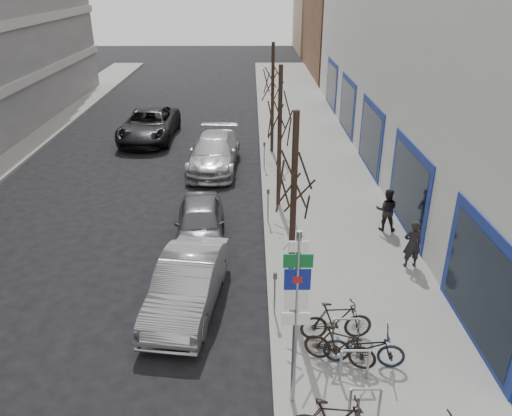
{
  "coord_description": "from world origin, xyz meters",
  "views": [
    {
      "loc": [
        1.55,
        -7.84,
        8.32
      ],
      "look_at": [
        1.69,
        5.68,
        2.0
      ],
      "focal_mm": 35.0,
      "sensor_mm": 36.0,
      "label": 1
    }
  ],
  "objects_px": {
    "parked_car_front": "(187,284)",
    "lane_car": "(149,124)",
    "bike_mid_curb": "(364,344)",
    "bike_mid_inner": "(336,320)",
    "pedestrian_far": "(387,210)",
    "pedestrian_near": "(412,244)",
    "meter_back": "(264,153)",
    "meter_front": "(275,289)",
    "tree_near": "(295,167)",
    "parked_car_mid": "(200,222)",
    "tree_far": "(273,72)",
    "tree_mid": "(280,104)",
    "highway_sign_pole": "(296,311)",
    "parked_car_back": "(214,153)",
    "meter_mid": "(268,202)",
    "bike_far_inner": "(340,346)",
    "bike_rack": "(355,361)"
  },
  "relations": [
    {
      "from": "bike_rack",
      "to": "bike_mid_curb",
      "type": "xyz_separation_m",
      "value": [
        0.31,
        0.48,
        0.06
      ]
    },
    {
      "from": "bike_rack",
      "to": "parked_car_back",
      "type": "bearing_deg",
      "value": 106.09
    },
    {
      "from": "bike_far_inner",
      "to": "parked_car_front",
      "type": "distance_m",
      "value": 4.47
    },
    {
      "from": "bike_rack",
      "to": "bike_far_inner",
      "type": "height_order",
      "value": "bike_far_inner"
    },
    {
      "from": "pedestrian_near",
      "to": "pedestrian_far",
      "type": "height_order",
      "value": "same"
    },
    {
      "from": "meter_back",
      "to": "parked_car_front",
      "type": "xyz_separation_m",
      "value": [
        -2.35,
        -10.48,
        -0.19
      ]
    },
    {
      "from": "highway_sign_pole",
      "to": "parked_car_back",
      "type": "distance_m",
      "value": 14.81
    },
    {
      "from": "tree_mid",
      "to": "meter_mid",
      "type": "bearing_deg",
      "value": -106.7
    },
    {
      "from": "tree_mid",
      "to": "bike_far_inner",
      "type": "distance_m",
      "value": 9.59
    },
    {
      "from": "meter_front",
      "to": "parked_car_mid",
      "type": "relative_size",
      "value": 0.31
    },
    {
      "from": "bike_mid_curb",
      "to": "pedestrian_near",
      "type": "distance_m",
      "value": 4.87
    },
    {
      "from": "parked_car_front",
      "to": "bike_far_inner",
      "type": "bearing_deg",
      "value": -25.27
    },
    {
      "from": "meter_back",
      "to": "parked_car_back",
      "type": "bearing_deg",
      "value": 168.65
    },
    {
      "from": "meter_front",
      "to": "bike_far_inner",
      "type": "xyz_separation_m",
      "value": [
        1.41,
        -1.9,
        -0.25
      ]
    },
    {
      "from": "meter_front",
      "to": "parked_car_back",
      "type": "height_order",
      "value": "parked_car_back"
    },
    {
      "from": "tree_far",
      "to": "meter_mid",
      "type": "xyz_separation_m",
      "value": [
        -0.45,
        -8.0,
        -3.19
      ]
    },
    {
      "from": "bike_mid_curb",
      "to": "lane_car",
      "type": "xyz_separation_m",
      "value": [
        -8.21,
        18.13,
        0.1
      ]
    },
    {
      "from": "highway_sign_pole",
      "to": "bike_mid_curb",
      "type": "bearing_deg",
      "value": 32.65
    },
    {
      "from": "parked_car_front",
      "to": "bike_mid_curb",
      "type": "bearing_deg",
      "value": -22.02
    },
    {
      "from": "bike_rack",
      "to": "tree_far",
      "type": "relative_size",
      "value": 0.41
    },
    {
      "from": "meter_front",
      "to": "tree_near",
      "type": "bearing_deg",
      "value": 48.01
    },
    {
      "from": "bike_mid_curb",
      "to": "pedestrian_near",
      "type": "bearing_deg",
      "value": -19.21
    },
    {
      "from": "parked_car_back",
      "to": "pedestrian_near",
      "type": "distance_m",
      "value": 11.28
    },
    {
      "from": "tree_near",
      "to": "meter_front",
      "type": "bearing_deg",
      "value": -131.99
    },
    {
      "from": "tree_mid",
      "to": "bike_mid_curb",
      "type": "relative_size",
      "value": 2.95
    },
    {
      "from": "tree_near",
      "to": "lane_car",
      "type": "distance_m",
      "value": 17.39
    },
    {
      "from": "bike_far_inner",
      "to": "parked_car_back",
      "type": "distance_m",
      "value": 13.89
    },
    {
      "from": "meter_mid",
      "to": "pedestrian_near",
      "type": "height_order",
      "value": "pedestrian_near"
    },
    {
      "from": "lane_car",
      "to": "pedestrian_near",
      "type": "xyz_separation_m",
      "value": [
        10.54,
        -13.86,
        0.11
      ]
    },
    {
      "from": "pedestrian_far",
      "to": "tree_far",
      "type": "bearing_deg",
      "value": -55.61
    },
    {
      "from": "tree_near",
      "to": "parked_car_back",
      "type": "xyz_separation_m",
      "value": [
        -2.8,
        10.97,
        -3.33
      ]
    },
    {
      "from": "bike_mid_inner",
      "to": "pedestrian_far",
      "type": "height_order",
      "value": "pedestrian_far"
    },
    {
      "from": "meter_front",
      "to": "meter_mid",
      "type": "bearing_deg",
      "value": 90.0
    },
    {
      "from": "parked_car_mid",
      "to": "lane_car",
      "type": "xyz_separation_m",
      "value": [
        -3.91,
        11.88,
        0.13
      ]
    },
    {
      "from": "parked_car_mid",
      "to": "tree_far",
      "type": "bearing_deg",
      "value": 69.47
    },
    {
      "from": "bike_far_inner",
      "to": "pedestrian_far",
      "type": "xyz_separation_m",
      "value": [
        2.7,
        6.7,
        0.26
      ]
    },
    {
      "from": "bike_mid_inner",
      "to": "tree_mid",
      "type": "bearing_deg",
      "value": 4.06
    },
    {
      "from": "tree_mid",
      "to": "bike_mid_curb",
      "type": "distance_m",
      "value": 9.66
    },
    {
      "from": "bike_mid_inner",
      "to": "pedestrian_far",
      "type": "distance_m",
      "value": 6.4
    },
    {
      "from": "parked_car_front",
      "to": "pedestrian_far",
      "type": "xyz_separation_m",
      "value": [
        6.45,
        4.28,
        0.2
      ]
    },
    {
      "from": "bike_mid_curb",
      "to": "parked_car_front",
      "type": "bearing_deg",
      "value": 69.87
    },
    {
      "from": "meter_front",
      "to": "pedestrian_near",
      "type": "bearing_deg",
      "value": 28.78
    },
    {
      "from": "parked_car_mid",
      "to": "lane_car",
      "type": "distance_m",
      "value": 12.5
    },
    {
      "from": "meter_back",
      "to": "lane_car",
      "type": "bearing_deg",
      "value": 140.23
    },
    {
      "from": "tree_near",
      "to": "bike_mid_curb",
      "type": "xyz_separation_m",
      "value": [
        1.51,
        -2.42,
        -3.38
      ]
    },
    {
      "from": "bike_mid_curb",
      "to": "pedestrian_near",
      "type": "xyz_separation_m",
      "value": [
        2.33,
        4.27,
        0.21
      ]
    },
    {
      "from": "tree_mid",
      "to": "pedestrian_near",
      "type": "height_order",
      "value": "tree_mid"
    },
    {
      "from": "parked_car_back",
      "to": "tree_far",
      "type": "bearing_deg",
      "value": 38.94
    },
    {
      "from": "parked_car_front",
      "to": "lane_car",
      "type": "bearing_deg",
      "value": 111.46
    },
    {
      "from": "bike_mid_curb",
      "to": "lane_car",
      "type": "height_order",
      "value": "lane_car"
    }
  ]
}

